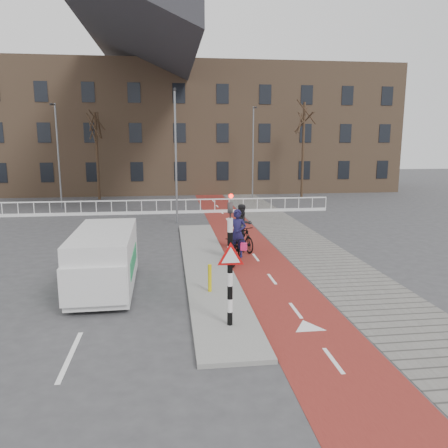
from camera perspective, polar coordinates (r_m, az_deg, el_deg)
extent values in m
plane|color=#38383A|center=(13.87, 2.10, -10.01)|extent=(120.00, 120.00, 0.00)
cube|color=maroon|center=(23.59, 1.78, -1.22)|extent=(2.50, 60.00, 0.01)
cube|color=slate|center=(24.18, 8.35, -1.03)|extent=(3.00, 60.00, 0.01)
cube|color=gray|center=(17.53, -2.29, -5.30)|extent=(1.80, 16.00, 0.12)
cylinder|color=black|center=(11.40, 0.79, -6.37)|extent=(0.14, 0.14, 2.88)
imported|color=black|center=(11.00, 0.82, 2.83)|extent=(0.13, 0.16, 0.80)
cylinder|color=#FF0C05|center=(10.84, 0.92, 3.67)|extent=(0.11, 0.02, 0.11)
cylinder|color=#CAB60B|center=(14.20, -1.87, -7.06)|extent=(0.12, 0.12, 0.90)
imported|color=black|center=(17.86, 1.75, -3.29)|extent=(1.40, 2.27, 1.13)
imported|color=#18143C|center=(17.72, 1.76, -1.23)|extent=(0.83, 0.68, 1.96)
cube|color=#E52062|center=(17.34, 2.60, -2.97)|extent=(0.28, 0.23, 0.29)
imported|color=black|center=(19.77, 2.44, -1.79)|extent=(1.17, 2.08, 1.20)
imported|color=black|center=(19.65, 2.45, -0.14)|extent=(1.10, 0.97, 1.89)
cube|color=silver|center=(15.12, -15.32, -4.34)|extent=(1.95, 4.70, 1.87)
cube|color=#1E8A4C|center=(15.32, -18.81, -4.73)|extent=(0.07, 2.99, 0.55)
cube|color=#1E8A4C|center=(15.04, -11.73, -4.65)|extent=(0.07, 2.99, 0.55)
cube|color=black|center=(13.13, -16.59, -4.90)|extent=(1.68, 0.08, 0.90)
cylinder|color=black|center=(13.98, -19.22, -9.03)|extent=(0.24, 0.66, 0.65)
cylinder|color=black|center=(13.75, -12.64, -9.00)|extent=(0.24, 0.66, 0.65)
cylinder|color=black|center=(16.95, -17.22, -5.43)|extent=(0.24, 0.66, 0.65)
cylinder|color=black|center=(16.77, -11.84, -5.34)|extent=(0.24, 0.66, 0.65)
cube|color=silver|center=(30.19, -12.64, 3.00)|extent=(28.00, 0.08, 0.08)
cube|color=silver|center=(30.31, -12.57, 1.41)|extent=(28.00, 0.10, 0.20)
cube|color=#7F6047|center=(44.80, -8.53, 12.09)|extent=(46.00, 10.00, 12.00)
cylinder|color=#2E2114|center=(38.50, -16.23, 8.46)|extent=(0.23, 0.23, 7.24)
cylinder|color=#2E2114|center=(38.61, 10.28, 9.39)|extent=(0.21, 0.21, 8.13)
cylinder|color=slate|center=(26.16, -6.31, 8.58)|extent=(0.12, 0.12, 7.86)
cylinder|color=slate|center=(34.21, -20.81, 8.20)|extent=(0.12, 0.12, 7.54)
cylinder|color=slate|center=(38.02, 3.80, 9.23)|extent=(0.12, 0.12, 7.75)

